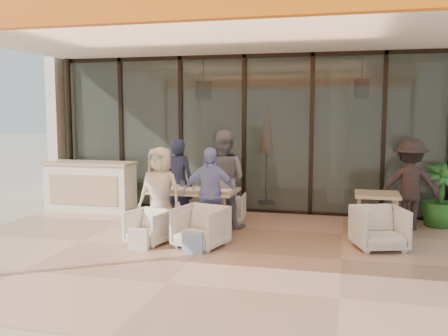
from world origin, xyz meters
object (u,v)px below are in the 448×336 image
object	(u,v)px
standing_woman	(410,185)
dining_table	(193,192)
chair_far_right	(230,206)
diner_grey	(223,179)
diner_navy	(178,182)
diner_periwinkle	(209,194)
chair_far_left	(187,202)
chair_near_left	(149,226)
host_counter	(90,186)
potted_palm	(440,196)
chair_near_right	(201,225)
side_chair	(379,226)
side_table	(377,200)
diner_cream	(160,192)

from	to	relation	value
standing_woman	dining_table	bearing A→B (deg)	15.12
chair_far_right	diner_grey	distance (m)	0.76
diner_navy	diner_periwinkle	xyz separation A→B (m)	(0.84, -0.90, -0.04)
chair_far_left	chair_near_left	bearing A→B (deg)	84.20
host_counter	potted_palm	world-z (taller)	potted_palm
chair_far_left	host_counter	bearing A→B (deg)	-11.72
chair_near_right	standing_woman	size ratio (longest dim) A/B	0.44
diner_grey	host_counter	bearing A→B (deg)	-8.66
potted_palm	diner_grey	bearing A→B (deg)	-166.36
chair_far_left	diner_navy	size ratio (longest dim) A/B	0.42
chair_far_right	chair_near_right	bearing A→B (deg)	84.66
chair_near_right	host_counter	bearing A→B (deg)	160.09
diner_periwinkle	potted_palm	distance (m)	4.16
host_counter	diner_grey	world-z (taller)	diner_grey
chair_far_left	diner_periwinkle	size ratio (longest dim) A/B	0.45
diner_grey	side_chair	xyz separation A→B (m)	(2.62, -0.87, -0.51)
diner_grey	side_table	xyz separation A→B (m)	(2.62, -0.12, -0.23)
diner_navy	diner_cream	bearing A→B (deg)	90.58
diner_periwinkle	side_table	bearing A→B (deg)	1.78
dining_table	side_table	world-z (taller)	dining_table
chair_near_right	potted_palm	distance (m)	4.40
dining_table	diner_navy	bearing A→B (deg)	132.85
chair_near_right	diner_periwinkle	bearing A→B (deg)	105.32
chair_near_right	diner_cream	bearing A→B (deg)	164.56
diner_grey	diner_periwinkle	world-z (taller)	diner_grey
diner_navy	diner_periwinkle	world-z (taller)	diner_navy
chair_near_right	dining_table	bearing A→B (deg)	129.46
chair_near_left	side_table	distance (m)	3.70
chair_near_right	chair_far_left	bearing A→B (deg)	129.17
chair_far_left	diner_grey	world-z (taller)	diner_grey
diner_navy	diner_periwinkle	size ratio (longest dim) A/B	1.05
chair_near_left	potted_palm	xyz separation A→B (m)	(4.58, 2.31, 0.27)
chair_far_left	diner_cream	bearing A→B (deg)	84.20
diner_grey	diner_cream	distance (m)	1.24
potted_palm	side_table	bearing A→B (deg)	-137.62
diner_navy	diner_grey	world-z (taller)	diner_grey
dining_table	standing_woman	bearing A→B (deg)	15.88
diner_cream	chair_near_left	bearing A→B (deg)	-84.26
chair_far_left	chair_near_right	bearing A→B (deg)	108.05
chair_near_left	potted_palm	distance (m)	5.14
side_chair	diner_grey	bearing A→B (deg)	143.43
dining_table	diner_periwinkle	size ratio (longest dim) A/B	1.00
diner_periwinkle	side_table	xyz separation A→B (m)	(2.62, 0.78, -0.11)
host_counter	chair_near_right	distance (m)	3.69
chair_far_right	chair_near_right	distance (m)	1.90
diner_cream	diner_navy	bearing A→B (deg)	95.74
diner_navy	side_table	bearing A→B (deg)	178.58
host_counter	side_table	size ratio (longest dim) A/B	2.48
chair_near_left	chair_near_right	xyz separation A→B (m)	(0.84, -0.00, 0.05)
chair_far_left	chair_far_right	world-z (taller)	chair_far_left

